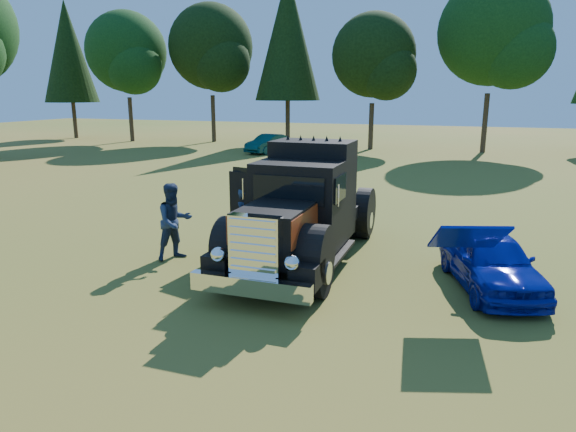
# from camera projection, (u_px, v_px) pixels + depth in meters

# --- Properties ---
(ground) EXTENTS (120.00, 120.00, 0.00)m
(ground) POSITION_uv_depth(u_px,v_px,m) (299.00, 302.00, 10.59)
(ground) COLOR #415E1B
(ground) RESTS_ON ground
(treeline) EXTENTS (72.10, 24.04, 13.84)m
(treeline) POSITION_uv_depth(u_px,v_px,m) (410.00, 40.00, 34.90)
(treeline) COLOR #2D2116
(treeline) RESTS_ON ground
(diamond_t_truck) EXTENTS (3.35, 7.16, 3.00)m
(diamond_t_truck) POSITION_uv_depth(u_px,v_px,m) (302.00, 213.00, 12.80)
(diamond_t_truck) COLOR black
(diamond_t_truck) RESTS_ON ground
(hotrod_coupe) EXTENTS (2.56, 4.27, 1.89)m
(hotrod_coupe) POSITION_uv_depth(u_px,v_px,m) (490.00, 260.00, 11.20)
(hotrod_coupe) COLOR #0740AB
(hotrod_coupe) RESTS_ON ground
(spectator_near) EXTENTS (0.57, 0.73, 1.78)m
(spectator_near) POSITION_uv_depth(u_px,v_px,m) (246.00, 221.00, 13.61)
(spectator_near) COLOR #21364F
(spectator_near) RESTS_ON ground
(spectator_far) EXTENTS (1.15, 1.22, 1.98)m
(spectator_far) POSITION_uv_depth(u_px,v_px,m) (174.00, 222.00, 13.12)
(spectator_far) COLOR navy
(spectator_far) RESTS_ON ground
(distant_teal_car) EXTENTS (2.36, 4.17, 1.30)m
(distant_teal_car) POSITION_uv_depth(u_px,v_px,m) (268.00, 144.00, 36.46)
(distant_teal_car) COLOR #0A3441
(distant_teal_car) RESTS_ON ground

